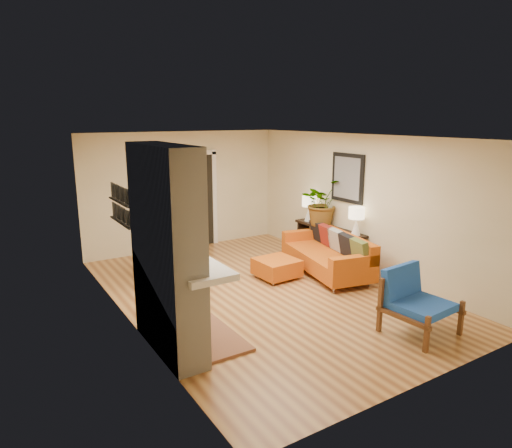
# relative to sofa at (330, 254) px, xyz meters

# --- Properties ---
(room_shell) EXTENTS (6.50, 6.50, 6.50)m
(room_shell) POSITION_rel_sofa_xyz_m (-1.05, 2.45, 0.87)
(room_shell) COLOR tan
(room_shell) RESTS_ON ground
(fireplace) EXTENTS (1.09, 1.68, 2.60)m
(fireplace) POSITION_rel_sofa_xyz_m (-3.65, -1.18, 0.87)
(fireplace) COLOR white
(fireplace) RESTS_ON ground
(sofa) EXTENTS (1.32, 2.26, 0.84)m
(sofa) POSITION_rel_sofa_xyz_m (0.00, 0.00, 0.00)
(sofa) COLOR silver
(sofa) RESTS_ON ground
(ottoman) EXTENTS (0.74, 0.74, 0.36)m
(ottoman) POSITION_rel_sofa_xyz_m (-1.04, 0.27, -0.16)
(ottoman) COLOR silver
(ottoman) RESTS_ON ground
(blue_chair) EXTENTS (0.92, 0.90, 0.89)m
(blue_chair) POSITION_rel_sofa_xyz_m (-0.64, -2.47, 0.11)
(blue_chair) COLOR brown
(blue_chair) RESTS_ON ground
(dining_table) EXTENTS (0.70, 1.64, 0.88)m
(dining_table) POSITION_rel_sofa_xyz_m (-2.69, 1.28, 0.21)
(dining_table) COLOR brown
(dining_table) RESTS_ON ground
(console_table) EXTENTS (0.34, 1.85, 0.72)m
(console_table) POSITION_rel_sofa_xyz_m (0.42, 0.52, 0.21)
(console_table) COLOR black
(console_table) RESTS_ON ground
(lamp_near) EXTENTS (0.30, 0.30, 0.54)m
(lamp_near) POSITION_rel_sofa_xyz_m (0.42, -0.23, 0.70)
(lamp_near) COLOR white
(lamp_near) RESTS_ON console_table
(lamp_far) EXTENTS (0.30, 0.30, 0.54)m
(lamp_far) POSITION_rel_sofa_xyz_m (0.42, 1.20, 0.70)
(lamp_far) COLOR white
(lamp_far) RESTS_ON console_table
(houseplant) EXTENTS (1.01, 0.93, 0.96)m
(houseplant) POSITION_rel_sofa_xyz_m (0.41, 0.76, 0.84)
(houseplant) COLOR #1E5919
(houseplant) RESTS_ON console_table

